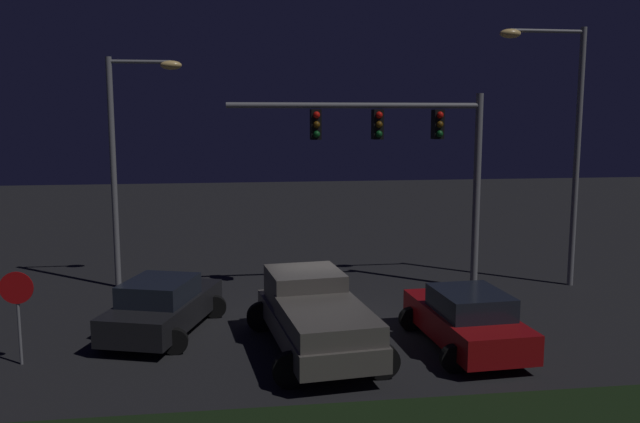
{
  "coord_description": "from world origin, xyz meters",
  "views": [
    {
      "loc": [
        -2.43,
        -17.82,
        5.78
      ],
      "look_at": [
        0.22,
        1.22,
        2.98
      ],
      "focal_mm": 37.07,
      "sensor_mm": 36.0,
      "label": 1
    }
  ],
  "objects_px": {
    "car_sedan_far": "(467,319)",
    "stop_sign": "(17,300)",
    "car_sedan": "(163,306)",
    "street_lamp_right": "(562,126)",
    "street_lamp_left": "(128,144)",
    "pickup_truck": "(314,311)",
    "traffic_signal_gantry": "(406,143)"
  },
  "relations": [
    {
      "from": "car_sedan_far",
      "to": "pickup_truck",
      "type": "bearing_deg",
      "value": 81.43
    },
    {
      "from": "car_sedan_far",
      "to": "stop_sign",
      "type": "xyz_separation_m",
      "value": [
        -10.72,
        0.35,
        0.82
      ]
    },
    {
      "from": "pickup_truck",
      "to": "traffic_signal_gantry",
      "type": "height_order",
      "value": "traffic_signal_gantry"
    },
    {
      "from": "car_sedan",
      "to": "street_lamp_left",
      "type": "xyz_separation_m",
      "value": [
        -1.48,
        5.15,
        4.12
      ]
    },
    {
      "from": "pickup_truck",
      "to": "street_lamp_left",
      "type": "height_order",
      "value": "street_lamp_left"
    },
    {
      "from": "traffic_signal_gantry",
      "to": "street_lamp_right",
      "type": "distance_m",
      "value": 5.32
    },
    {
      "from": "car_sedan",
      "to": "traffic_signal_gantry",
      "type": "bearing_deg",
      "value": -48.02
    },
    {
      "from": "car_sedan",
      "to": "street_lamp_left",
      "type": "relative_size",
      "value": 0.62
    },
    {
      "from": "car_sedan_far",
      "to": "street_lamp_left",
      "type": "distance_m",
      "value": 12.42
    },
    {
      "from": "pickup_truck",
      "to": "traffic_signal_gantry",
      "type": "xyz_separation_m",
      "value": [
        3.7,
        5.22,
        3.9
      ]
    },
    {
      "from": "pickup_truck",
      "to": "car_sedan",
      "type": "distance_m",
      "value": 4.27
    },
    {
      "from": "stop_sign",
      "to": "street_lamp_left",
      "type": "bearing_deg",
      "value": 77.13
    },
    {
      "from": "traffic_signal_gantry",
      "to": "street_lamp_right",
      "type": "height_order",
      "value": "street_lamp_right"
    },
    {
      "from": "car_sedan_far",
      "to": "stop_sign",
      "type": "height_order",
      "value": "stop_sign"
    },
    {
      "from": "pickup_truck",
      "to": "street_lamp_right",
      "type": "height_order",
      "value": "street_lamp_right"
    },
    {
      "from": "car_sedan_far",
      "to": "traffic_signal_gantry",
      "type": "xyz_separation_m",
      "value": [
        -0.1,
        5.58,
        4.16
      ]
    },
    {
      "from": "pickup_truck",
      "to": "street_lamp_left",
      "type": "bearing_deg",
      "value": 30.87
    },
    {
      "from": "car_sedan",
      "to": "stop_sign",
      "type": "distance_m",
      "value": 3.7
    },
    {
      "from": "street_lamp_right",
      "to": "stop_sign",
      "type": "height_order",
      "value": "street_lamp_right"
    },
    {
      "from": "pickup_truck",
      "to": "stop_sign",
      "type": "height_order",
      "value": "stop_sign"
    },
    {
      "from": "car_sedan_far",
      "to": "stop_sign",
      "type": "relative_size",
      "value": 2.02
    },
    {
      "from": "traffic_signal_gantry",
      "to": "street_lamp_right",
      "type": "bearing_deg",
      "value": -0.92
    },
    {
      "from": "pickup_truck",
      "to": "street_lamp_left",
      "type": "relative_size",
      "value": 0.73
    },
    {
      "from": "pickup_truck",
      "to": "stop_sign",
      "type": "relative_size",
      "value": 2.51
    },
    {
      "from": "car_sedan",
      "to": "traffic_signal_gantry",
      "type": "height_order",
      "value": "traffic_signal_gantry"
    },
    {
      "from": "car_sedan_far",
      "to": "street_lamp_left",
      "type": "height_order",
      "value": "street_lamp_left"
    },
    {
      "from": "street_lamp_left",
      "to": "stop_sign",
      "type": "height_order",
      "value": "street_lamp_left"
    },
    {
      "from": "car_sedan_far",
      "to": "street_lamp_left",
      "type": "xyz_separation_m",
      "value": [
        -9.12,
        7.36,
        4.12
      ]
    },
    {
      "from": "pickup_truck",
      "to": "street_lamp_left",
      "type": "xyz_separation_m",
      "value": [
        -5.32,
        7.01,
        3.86
      ]
    },
    {
      "from": "car_sedan",
      "to": "street_lamp_right",
      "type": "distance_m",
      "value": 14.04
    },
    {
      "from": "street_lamp_left",
      "to": "car_sedan",
      "type": "bearing_deg",
      "value": -73.92
    },
    {
      "from": "car_sedan_far",
      "to": "street_lamp_right",
      "type": "height_order",
      "value": "street_lamp_right"
    }
  ]
}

